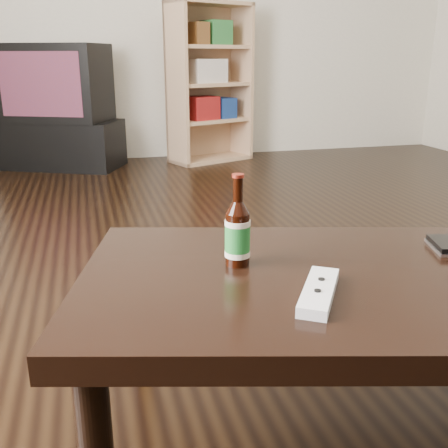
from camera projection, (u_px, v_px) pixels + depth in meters
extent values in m
cube|color=black|center=(313.00, 311.00, 1.81)|extent=(5.00, 6.00, 0.01)
cube|color=black|center=(61.00, 144.00, 4.07)|extent=(1.01, 0.78, 0.36)
cube|color=black|center=(55.00, 83.00, 3.93)|extent=(0.88, 0.74, 0.56)
cube|color=#AB2B0B|center=(40.00, 84.00, 3.71)|extent=(0.56, 0.26, 0.45)
cube|color=tan|center=(176.00, 86.00, 4.02)|extent=(0.14, 0.29, 1.23)
cube|color=tan|center=(241.00, 83.00, 4.38)|extent=(0.14, 0.29, 1.23)
cube|color=tan|center=(209.00, 3.00, 4.01)|extent=(0.73, 0.53, 0.03)
cube|color=tan|center=(211.00, 159.00, 4.38)|extent=(0.73, 0.53, 0.03)
cube|color=tan|center=(200.00, 84.00, 4.30)|extent=(0.63, 0.28, 1.23)
cube|color=tan|center=(210.00, 120.00, 4.29)|extent=(0.67, 0.48, 0.03)
cube|color=tan|center=(210.00, 84.00, 4.20)|extent=(0.67, 0.48, 0.03)
cube|color=tan|center=(210.00, 47.00, 4.11)|extent=(0.67, 0.48, 0.03)
cube|color=maroon|center=(202.00, 108.00, 4.18)|extent=(0.28, 0.26, 0.18)
cube|color=navy|center=(223.00, 108.00, 4.31)|extent=(0.21, 0.23, 0.16)
cube|color=beige|center=(206.00, 71.00, 4.12)|extent=(0.34, 0.28, 0.18)
cube|color=#27692F|center=(216.00, 33.00, 4.09)|extent=(0.25, 0.25, 0.18)
cube|color=brown|center=(197.00, 33.00, 3.99)|extent=(0.18, 0.22, 0.16)
cube|color=black|center=(336.00, 286.00, 1.10)|extent=(1.20, 0.88, 0.05)
cylinder|color=black|center=(96.00, 447.00, 0.93)|extent=(0.08, 0.08, 0.35)
cylinder|color=black|center=(138.00, 317.00, 1.39)|extent=(0.08, 0.08, 0.35)
cylinder|color=black|center=(237.00, 239.00, 1.13)|extent=(0.06, 0.06, 0.12)
cylinder|color=#1A6524|center=(237.00, 238.00, 1.12)|extent=(0.06, 0.06, 0.07)
cylinder|color=beige|center=(238.00, 223.00, 1.11)|extent=(0.06, 0.06, 0.01)
cylinder|color=beige|center=(237.00, 253.00, 1.14)|extent=(0.06, 0.06, 0.01)
cone|color=black|center=(238.00, 207.00, 1.10)|extent=(0.06, 0.06, 0.03)
cylinder|color=black|center=(238.00, 189.00, 1.09)|extent=(0.02, 0.02, 0.05)
cylinder|color=maroon|center=(238.00, 176.00, 1.08)|extent=(0.03, 0.03, 0.01)
cube|color=#A6A6A8|center=(445.00, 248.00, 1.23)|extent=(0.09, 0.12, 0.01)
cube|color=black|center=(445.00, 244.00, 1.23)|extent=(0.08, 0.12, 0.02)
cube|color=silver|center=(319.00, 292.00, 0.98)|extent=(0.15, 0.19, 0.02)
cylinder|color=black|center=(321.00, 279.00, 1.01)|extent=(0.02, 0.02, 0.00)
cylinder|color=black|center=(318.00, 291.00, 0.96)|extent=(0.02, 0.02, 0.00)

